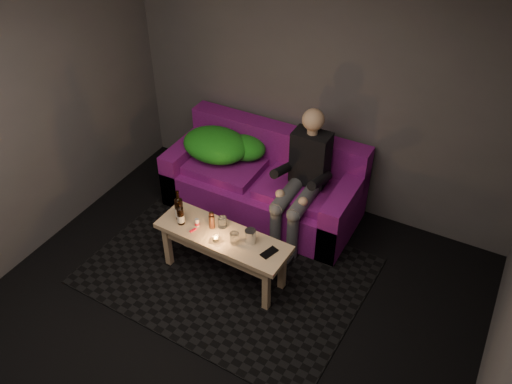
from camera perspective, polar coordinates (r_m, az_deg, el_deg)
floor at (r=4.51m, az=-5.98°, el=-16.07°), size 4.50×4.50×0.00m
room at (r=3.64m, az=-3.62°, el=4.75°), size 4.50×4.50×4.50m
rug at (r=5.03m, az=-3.04°, el=-8.30°), size 2.49×1.86×0.01m
sofa at (r=5.52m, az=0.95°, el=0.83°), size 1.93×0.87×0.83m
green_blanket at (r=5.53m, az=-3.66°, el=4.95°), size 0.85×0.58×0.29m
person at (r=5.03m, az=4.95°, el=1.66°), size 0.35×0.80×1.29m
coffee_table at (r=4.72m, az=-3.51°, el=-5.32°), size 1.22×0.44×0.49m
beer_bottle_a at (r=4.79m, az=-8.11°, el=-1.71°), size 0.08×0.08×0.30m
beer_bottle_b at (r=4.74m, az=-7.96°, el=-2.44°), size 0.06×0.06×0.25m
salt_shaker at (r=4.73m, az=-6.24°, el=-3.22°), size 0.04×0.04×0.08m
pepper_mill at (r=4.69m, az=-4.67°, el=-3.13°), size 0.06×0.06×0.13m
tumbler_back at (r=4.71m, az=-3.56°, el=-3.18°), size 0.09×0.09×0.09m
tealight at (r=4.59m, az=-4.27°, el=-4.91°), size 0.06×0.06×0.04m
tumbler_front at (r=4.55m, az=-2.29°, el=-4.88°), size 0.10×0.10×0.10m
steel_cup at (r=4.54m, az=-0.61°, el=-4.68°), size 0.12×0.12×0.13m
smartphone at (r=4.48m, az=1.40°, el=-6.39°), size 0.12×0.17×0.01m
red_lighter at (r=4.71m, az=-6.65°, el=-4.02°), size 0.04×0.07×0.01m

